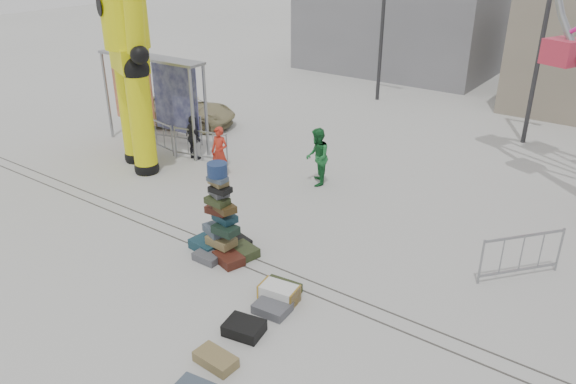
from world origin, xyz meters
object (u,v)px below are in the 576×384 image
Objects in this scene: barricade_wheel_front at (521,256)px; pedestrian_black at (193,138)px; pedestrian_red at (220,152)px; lamp_post_right at (550,15)px; barricade_dummy_c at (201,146)px; banner_scaffold at (152,80)px; barricade_dummy_a at (177,127)px; crash_test_dummy at (127,40)px; steamer_trunk at (279,294)px; suitcase_tower at (222,229)px; parked_suv at (183,111)px; pedestrian_green at (317,157)px; barricade_dummy_b at (156,134)px.

pedestrian_black is (-10.92, 0.96, 0.21)m from barricade_wheel_front.
barricade_wheel_front is 1.32× the size of pedestrian_black.
pedestrian_red is at bearing 126.78° from barricade_wheel_front.
barricade_wheel_front is (2.21, -9.15, -3.93)m from lamp_post_right.
barricade_dummy_c is 1.48m from pedestrian_red.
barricade_dummy_c is (2.29, -0.18, -1.86)m from banner_scaffold.
barricade_dummy_a is at bearing 67.37° from banner_scaffold.
crash_test_dummy is 9.54m from steamer_trunk.
steamer_trunk is 0.40× the size of barricade_wheel_front.
crash_test_dummy reaches higher than suitcase_tower.
barricade_wheel_front is at bearing -16.81° from barricade_dummy_c.
banner_scaffold is 2.78× the size of pedestrian_red.
suitcase_tower is 1.17× the size of barricade_dummy_c.
barricade_wheel_front is at bearing -76.42° from lamp_post_right.
steamer_trunk is at bearing -144.95° from parked_suv.
banner_scaffold is at bearing 163.76° from barricade_dummy_c.
barricade_dummy_a is (0.27, 0.70, -1.86)m from banner_scaffold.
parked_suv is (-11.60, -5.81, -3.91)m from lamp_post_right.
pedestrian_green is at bearing 115.05° from barricade_wheel_front.
barricade_dummy_c is 1.25× the size of pedestrian_red.
pedestrian_black reaches higher than parked_suv.
suitcase_tower is at bearing -53.22° from barricade_dummy_c.
barricade_dummy_a is (-0.74, 2.36, -3.52)m from crash_test_dummy.
lamp_post_right is at bearing 32.70° from barricade_dummy_c.
pedestrian_green is at bearing -16.33° from barricade_dummy_a.
banner_scaffold is at bearing 161.96° from pedestrian_red.
banner_scaffold reaches higher than barricade_dummy_a.
parked_suv is at bearing 136.26° from steamer_trunk.
suitcase_tower is 1.17× the size of barricade_wheel_front.
pedestrian_green is (-2.62, 5.48, 0.70)m from steamer_trunk.
suitcase_tower is 6.79m from barricade_wheel_front.
steamer_trunk is (9.08, -4.97, -2.22)m from banner_scaffold.
suitcase_tower reaches higher than parked_suv.
lamp_post_right reaches higher than parked_suv.
barricade_dummy_a is 3.67m from pedestrian_red.
barricade_dummy_c is at bearing 151.33° from pedestrian_red.
crash_test_dummy is at bearing -99.96° from pedestrian_green.
lamp_post_right is at bearing 119.08° from pedestrian_green.
barricade_dummy_b is (-0.82, 1.43, -3.52)m from crash_test_dummy.
barricade_dummy_b is at bearing 125.25° from barricade_wheel_front.
barricade_dummy_c and barricade_wheel_front have the same top height.
barricade_wheel_front reaches higher than steamer_trunk.
barricade_dummy_c is at bearing 124.18° from barricade_wheel_front.
barricade_dummy_a is at bearing 131.83° from crash_test_dummy.
suitcase_tower is 0.53× the size of banner_scaffold.
barricade_dummy_a is at bearing 121.04° from barricade_wheel_front.
pedestrian_green reaches higher than parked_suv.
pedestrian_black reaches higher than barricade_wheel_front.
barricade_dummy_a is at bearing -144.83° from lamp_post_right.
pedestrian_green is 4.55m from pedestrian_black.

